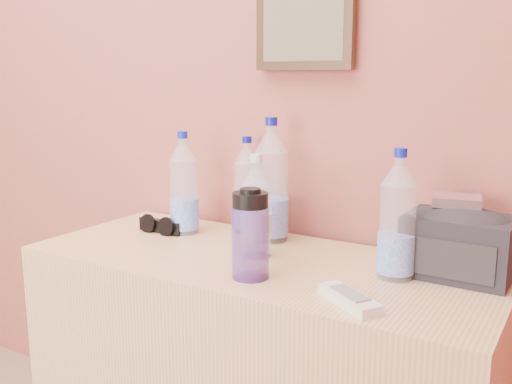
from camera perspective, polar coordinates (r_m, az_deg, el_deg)
picture_frame at (r=1.68m, az=4.87°, el=16.30°), size 0.30×0.03×0.25m
pet_large_a at (r=1.75m, az=-7.23°, el=0.33°), size 0.08×0.08×0.31m
pet_large_b at (r=1.76m, az=-0.89°, el=0.20°), size 0.08×0.08×0.30m
pet_large_c at (r=1.65m, az=1.52°, el=0.52°), size 0.10×0.10×0.36m
pet_large_d at (r=1.38m, az=13.95°, el=-2.89°), size 0.08×0.08×0.31m
pet_small at (r=1.51m, az=0.02°, el=-2.00°), size 0.08×0.08×0.27m
nalgene_bottle at (r=1.35m, az=-0.57°, el=-4.25°), size 0.09×0.09×0.22m
sunglasses at (r=1.79m, az=-9.55°, el=-3.39°), size 0.16×0.06×0.04m
ac_remote at (r=1.24m, az=9.31°, el=-10.51°), size 0.17×0.14×0.02m
toiletry_bag at (r=1.45m, az=19.64°, el=-4.74°), size 0.25×0.18×0.17m
foil_packet at (r=1.46m, az=19.44°, el=-0.81°), size 0.13×0.11×0.02m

